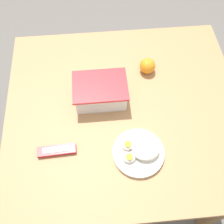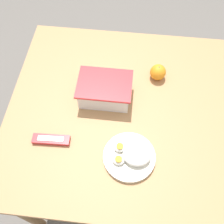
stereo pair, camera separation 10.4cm
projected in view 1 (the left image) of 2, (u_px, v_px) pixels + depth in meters
ground_plane at (120, 167)px, 1.75m from camera, size 10.00×10.00×0.00m
table at (124, 118)px, 1.17m from camera, size 0.99×0.90×0.77m
food_container at (100, 93)px, 1.08m from camera, size 0.22×0.16×0.09m
orange_fruit at (147, 66)px, 1.16m from camera, size 0.07×0.07×0.07m
rice_plate at (140, 152)px, 0.97m from camera, size 0.19×0.19×0.06m
candy_bar at (57, 150)px, 0.98m from camera, size 0.14×0.05×0.02m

